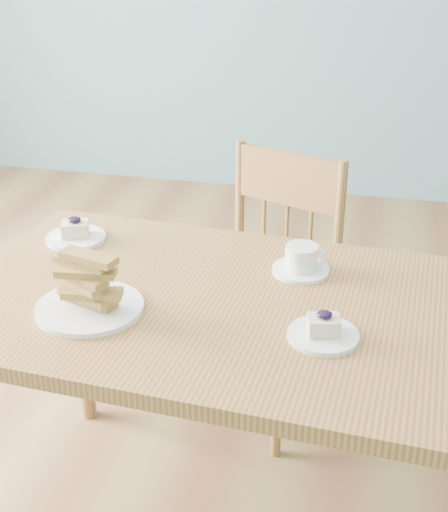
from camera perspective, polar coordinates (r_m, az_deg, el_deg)
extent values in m
cube|color=olive|center=(2.36, -6.37, -16.29)|extent=(5.00, 5.00, 0.01)
cube|color=#A0723C|center=(1.70, 1.45, -4.34)|extent=(1.43, 0.87, 0.04)
cylinder|color=#A0723C|center=(2.37, -11.40, -5.75)|extent=(0.05, 0.05, 0.70)
cube|color=#A0723C|center=(2.32, 2.74, -3.90)|extent=(0.52, 0.51, 0.04)
cylinder|color=#A0723C|center=(2.41, -3.06, -8.89)|extent=(0.03, 0.03, 0.40)
cylinder|color=#A0723C|center=(2.25, 4.27, -11.72)|extent=(0.03, 0.03, 0.40)
cylinder|color=#A0723C|center=(2.63, 1.24, -5.44)|extent=(0.03, 0.03, 0.40)
cylinder|color=#A0723C|center=(2.50, 8.09, -7.74)|extent=(0.03, 0.03, 0.40)
cylinder|color=#A0723C|center=(2.43, 1.27, 4.11)|extent=(0.03, 0.03, 0.46)
cylinder|color=#A0723C|center=(2.27, 9.15, 2.11)|extent=(0.03, 0.03, 0.46)
cube|color=#A0723C|center=(2.30, 5.21, 6.16)|extent=(0.34, 0.14, 0.18)
cylinder|color=#A0723C|center=(2.42, 3.19, 1.60)|extent=(0.01, 0.01, 0.27)
cylinder|color=#A0723C|center=(2.39, 5.00, 1.11)|extent=(0.01, 0.01, 0.27)
cylinder|color=#A0723C|center=(2.35, 6.86, 0.60)|extent=(0.01, 0.01, 0.27)
cylinder|color=white|center=(1.57, 7.92, -6.30)|extent=(0.16, 0.16, 0.01)
cube|color=beige|center=(1.56, 7.98, -5.51)|extent=(0.08, 0.07, 0.04)
ellipsoid|color=black|center=(1.54, 8.04, -4.65)|extent=(0.03, 0.03, 0.02)
sphere|color=black|center=(1.55, 8.42, -4.64)|extent=(0.01, 0.01, 0.01)
sphere|color=black|center=(1.55, 7.78, -4.52)|extent=(0.01, 0.01, 0.01)
sphere|color=black|center=(1.54, 8.11, -4.85)|extent=(0.01, 0.01, 0.01)
cylinder|color=white|center=(2.04, -11.75, 1.43)|extent=(0.17, 0.17, 0.01)
cube|color=beige|center=(2.03, -11.82, 2.12)|extent=(0.09, 0.08, 0.04)
ellipsoid|color=black|center=(2.02, -11.90, 2.86)|extent=(0.04, 0.04, 0.02)
sphere|color=black|center=(2.02, -11.58, 2.87)|extent=(0.01, 0.01, 0.01)
sphere|color=black|center=(2.03, -12.03, 2.94)|extent=(0.01, 0.01, 0.01)
sphere|color=black|center=(2.01, -11.92, 2.73)|extent=(0.01, 0.01, 0.01)
cylinder|color=white|center=(1.84, 6.15, -1.12)|extent=(0.15, 0.15, 0.01)
cylinder|color=white|center=(1.82, 6.21, -0.10)|extent=(0.10, 0.10, 0.06)
cylinder|color=olive|center=(1.81, 6.25, 0.61)|extent=(0.07, 0.07, 0.00)
torus|color=white|center=(1.82, 7.52, -0.12)|extent=(0.05, 0.02, 0.05)
cylinder|color=white|center=(1.69, -10.68, -4.09)|extent=(0.25, 0.25, 0.01)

